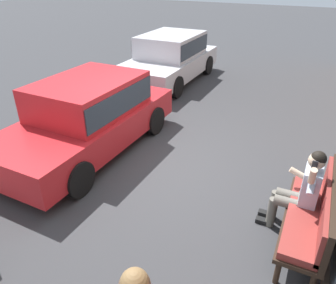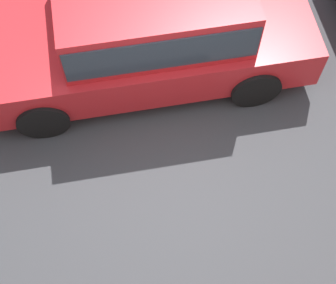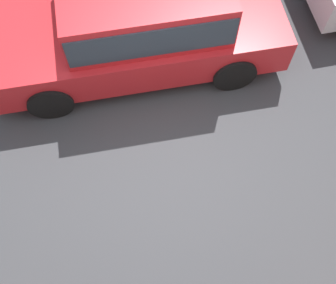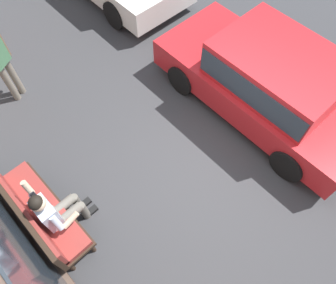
# 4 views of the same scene
# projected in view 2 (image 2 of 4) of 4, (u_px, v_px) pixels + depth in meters

# --- Properties ---
(ground_plane) EXTENTS (60.00, 60.00, 0.00)m
(ground_plane) POSITION_uv_depth(u_px,v_px,m) (177.00, 156.00, 6.15)
(ground_plane) COLOR #38383A
(parked_car_mid) EXTENTS (4.17, 1.94, 1.46)m
(parked_car_mid) POSITION_uv_depth(u_px,v_px,m) (145.00, 21.00, 6.09)
(parked_car_mid) COLOR red
(parked_car_mid) RESTS_ON ground_plane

